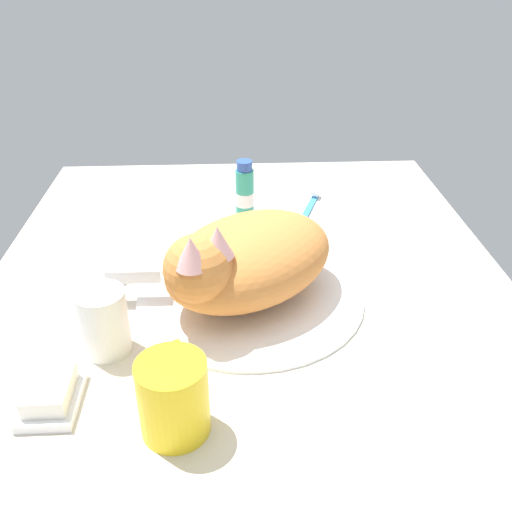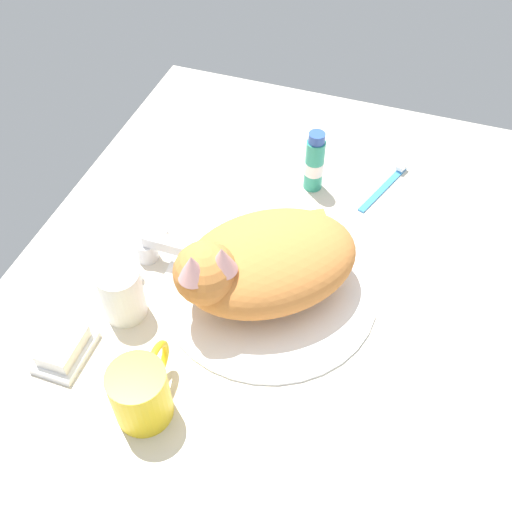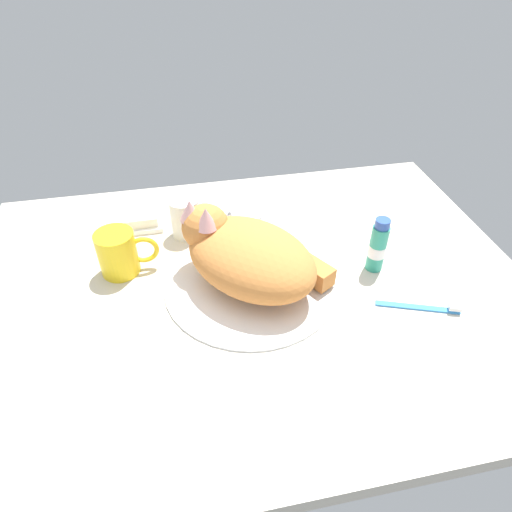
{
  "view_description": "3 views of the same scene",
  "coord_description": "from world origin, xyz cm",
  "px_view_note": "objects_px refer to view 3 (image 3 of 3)",
  "views": [
    {
      "loc": [
        -69.34,
        2.51,
        48.19
      ],
      "look_at": [
        -0.24,
        -0.84,
        7.35
      ],
      "focal_mm": 39.33,
      "sensor_mm": 36.0,
      "label": 1
    },
    {
      "loc": [
        -55.19,
        -16.89,
        73.93
      ],
      "look_at": [
        -0.53,
        1.95,
        7.96
      ],
      "focal_mm": 41.8,
      "sensor_mm": 36.0,
      "label": 2
    },
    {
      "loc": [
        -11.94,
        -64.03,
        60.3
      ],
      "look_at": [
        1.22,
        1.15,
        6.1
      ],
      "focal_mm": 31.62,
      "sensor_mm": 36.0,
      "label": 3
    }
  ],
  "objects_px": {
    "cat": "(245,253)",
    "toothbrush": "(423,307)",
    "soap_bar": "(141,219)",
    "faucet": "(234,219)",
    "coffee_mug": "(119,253)",
    "rinse_cup": "(185,218)",
    "toothpaste_bottle": "(378,247)"
  },
  "relations": [
    {
      "from": "faucet",
      "to": "coffee_mug",
      "type": "xyz_separation_m",
      "value": [
        -0.25,
        -0.11,
        0.02
      ]
    },
    {
      "from": "faucet",
      "to": "coffee_mug",
      "type": "height_order",
      "value": "coffee_mug"
    },
    {
      "from": "cat",
      "to": "coffee_mug",
      "type": "xyz_separation_m",
      "value": [
        -0.24,
        0.08,
        -0.03
      ]
    },
    {
      "from": "faucet",
      "to": "rinse_cup",
      "type": "height_order",
      "value": "rinse_cup"
    },
    {
      "from": "rinse_cup",
      "to": "toothbrush",
      "type": "xyz_separation_m",
      "value": [
        0.41,
        -0.32,
        -0.04
      ]
    },
    {
      "from": "coffee_mug",
      "to": "soap_bar",
      "type": "distance_m",
      "value": 0.15
    },
    {
      "from": "soap_bar",
      "to": "rinse_cup",
      "type": "bearing_deg",
      "value": -25.75
    },
    {
      "from": "cat",
      "to": "soap_bar",
      "type": "bearing_deg",
      "value": 131.05
    },
    {
      "from": "cat",
      "to": "soap_bar",
      "type": "distance_m",
      "value": 0.31
    },
    {
      "from": "faucet",
      "to": "coffee_mug",
      "type": "bearing_deg",
      "value": -156.99
    },
    {
      "from": "rinse_cup",
      "to": "soap_bar",
      "type": "bearing_deg",
      "value": 154.25
    },
    {
      "from": "faucet",
      "to": "rinse_cup",
      "type": "distance_m",
      "value": 0.11
    },
    {
      "from": "cat",
      "to": "soap_bar",
      "type": "relative_size",
      "value": 4.57
    },
    {
      "from": "coffee_mug",
      "to": "cat",
      "type": "bearing_deg",
      "value": -18.79
    },
    {
      "from": "toothpaste_bottle",
      "to": "toothbrush",
      "type": "distance_m",
      "value": 0.14
    },
    {
      "from": "rinse_cup",
      "to": "soap_bar",
      "type": "height_order",
      "value": "rinse_cup"
    },
    {
      "from": "faucet",
      "to": "soap_bar",
      "type": "xyz_separation_m",
      "value": [
        -0.21,
        0.04,
        -0.0
      ]
    },
    {
      "from": "rinse_cup",
      "to": "coffee_mug",
      "type": "bearing_deg",
      "value": -143.96
    },
    {
      "from": "rinse_cup",
      "to": "soap_bar",
      "type": "relative_size",
      "value": 1.26
    },
    {
      "from": "faucet",
      "to": "rinse_cup",
      "type": "bearing_deg",
      "value": -177.34
    },
    {
      "from": "coffee_mug",
      "to": "soap_bar",
      "type": "xyz_separation_m",
      "value": [
        0.04,
        0.15,
        -0.02
      ]
    },
    {
      "from": "faucet",
      "to": "rinse_cup",
      "type": "relative_size",
      "value": 1.45
    },
    {
      "from": "faucet",
      "to": "soap_bar",
      "type": "distance_m",
      "value": 0.21
    },
    {
      "from": "faucet",
      "to": "cat",
      "type": "distance_m",
      "value": 0.19
    },
    {
      "from": "coffee_mug",
      "to": "toothpaste_bottle",
      "type": "bearing_deg",
      "value": -10.54
    },
    {
      "from": "rinse_cup",
      "to": "toothpaste_bottle",
      "type": "height_order",
      "value": "toothpaste_bottle"
    },
    {
      "from": "cat",
      "to": "toothbrush",
      "type": "height_order",
      "value": "cat"
    },
    {
      "from": "cat",
      "to": "coffee_mug",
      "type": "relative_size",
      "value": 2.73
    },
    {
      "from": "toothbrush",
      "to": "faucet",
      "type": "bearing_deg",
      "value": 132.6
    },
    {
      "from": "rinse_cup",
      "to": "toothbrush",
      "type": "relative_size",
      "value": 0.61
    },
    {
      "from": "faucet",
      "to": "coffee_mug",
      "type": "relative_size",
      "value": 1.09
    },
    {
      "from": "cat",
      "to": "rinse_cup",
      "type": "bearing_deg",
      "value": 119.25
    }
  ]
}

